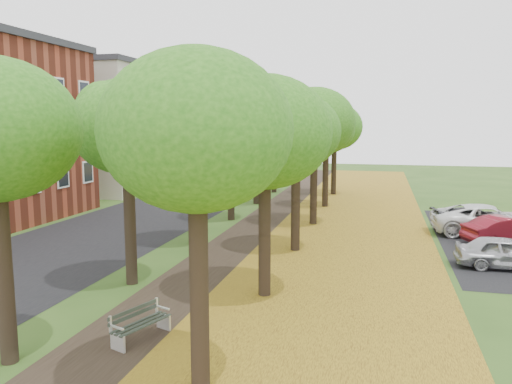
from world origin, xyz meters
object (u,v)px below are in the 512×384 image
Objects in this scene: bench at (140,323)px; car_silver at (506,253)px; car_red at (508,231)px; car_grey at (475,220)px; car_white at (489,220)px.

car_silver reaches higher than bench.
car_red is at bearing -21.23° from bench.
car_grey is at bearing -1.31° from car_silver.
car_silver is at bearing 143.18° from car_red.
car_silver is 0.86× the size of car_grey.
car_silver is at bearing 171.51° from car_white.
bench is at bearing 140.24° from car_white.
car_grey is (-0.98, 2.60, -0.04)m from car_red.
car_red reaches higher than car_silver.
car_silver is (10.78, 9.31, 0.20)m from bench.
car_red reaches higher than bench.
car_white is at bearing -16.32° from bench.
bench is 0.42× the size of car_grey.
car_red is 2.03m from car_white.
car_silver is 0.67× the size of car_white.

